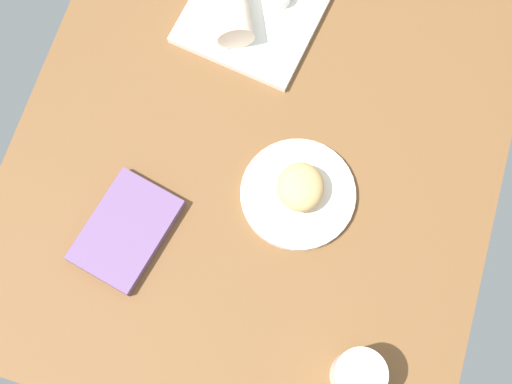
% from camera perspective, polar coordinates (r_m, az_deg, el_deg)
% --- Properties ---
extents(dining_table, '(1.10, 0.90, 0.04)m').
position_cam_1_polar(dining_table, '(1.37, 0.50, 4.12)').
color(dining_table, brown).
rests_on(dining_table, ground).
extents(round_plate, '(0.21, 0.21, 0.01)m').
position_cam_1_polar(round_plate, '(1.31, 3.34, -0.16)').
color(round_plate, silver).
rests_on(round_plate, dining_table).
extents(scone_pastry, '(0.11, 0.10, 0.05)m').
position_cam_1_polar(scone_pastry, '(1.28, 3.55, 0.41)').
color(scone_pastry, tan).
rests_on(scone_pastry, round_plate).
extents(square_plate, '(0.29, 0.29, 0.02)m').
position_cam_1_polar(square_plate, '(1.46, -0.21, 14.00)').
color(square_plate, white).
rests_on(square_plate, dining_table).
extents(breakfast_wrap, '(0.14, 0.12, 0.07)m').
position_cam_1_polar(breakfast_wrap, '(1.41, -1.92, 14.21)').
color(breakfast_wrap, beige).
rests_on(breakfast_wrap, square_plate).
extents(book_stack, '(0.22, 0.17, 0.02)m').
position_cam_1_polar(book_stack, '(1.31, -10.27, -3.03)').
color(book_stack, '#6B4C7A').
rests_on(book_stack, dining_table).
extents(coffee_mug, '(0.13, 0.09, 0.09)m').
position_cam_1_polar(coffee_mug, '(1.23, 8.09, -14.37)').
color(coffee_mug, white).
rests_on(coffee_mug, dining_table).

